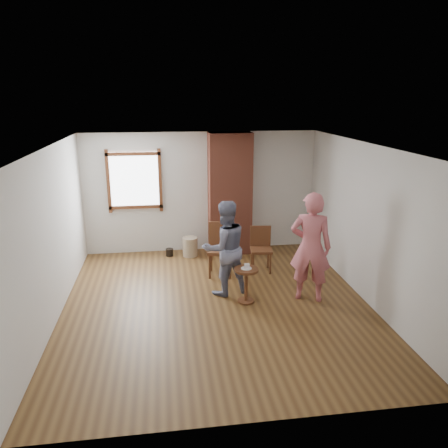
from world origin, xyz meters
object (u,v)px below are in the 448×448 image
at_px(side_table, 246,280).
at_px(person_pink, 311,247).
at_px(dining_chair_right, 261,246).
at_px(man, 225,248).
at_px(stoneware_crock, 190,247).
at_px(dining_chair_left, 221,246).

relative_size(side_table, person_pink, 0.32).
bearing_deg(dining_chair_right, man, -125.40).
distance_m(man, person_pink, 1.44).
distance_m(stoneware_crock, person_pink, 3.07).
xyz_separation_m(stoneware_crock, dining_chair_left, (0.52, -1.04, 0.36)).
xyz_separation_m(dining_chair_right, person_pink, (0.52, -1.37, 0.44)).
height_order(stoneware_crock, dining_chair_left, dining_chair_left).
bearing_deg(man, dining_chair_right, -148.49).
relative_size(dining_chair_left, side_table, 1.68).
bearing_deg(stoneware_crock, dining_chair_left, -63.43).
bearing_deg(stoneware_crock, man, -75.87).
relative_size(stoneware_crock, side_table, 0.69).
bearing_deg(stoneware_crock, dining_chair_right, -35.98).
bearing_deg(man, stoneware_crock, -92.49).
height_order(dining_chair_left, side_table, dining_chair_left).
bearing_deg(side_table, person_pink, -1.31).
distance_m(dining_chair_right, person_pink, 1.53).
xyz_separation_m(man, person_pink, (1.37, -0.43, 0.10)).
height_order(stoneware_crock, side_table, side_table).
bearing_deg(person_pink, stoneware_crock, -29.49).
bearing_deg(person_pink, dining_chair_left, -22.12).
distance_m(dining_chair_right, side_table, 1.46).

